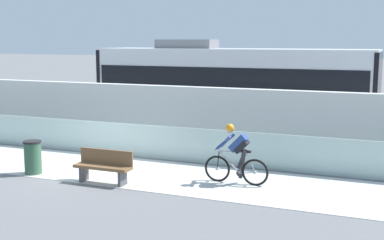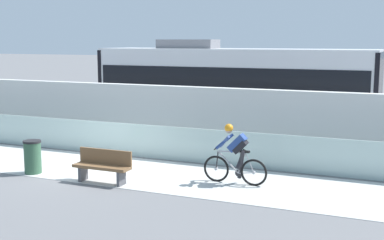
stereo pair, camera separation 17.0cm
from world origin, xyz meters
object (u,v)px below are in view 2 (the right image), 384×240
at_px(bench, 103,165).
at_px(cyclist_on_bike, 235,155).
at_px(trash_bin, 33,157).
at_px(tram, 233,88).

bearing_deg(bench, cyclist_on_bike, 21.39).
distance_m(trash_bin, bench, 2.39).
distance_m(tram, cyclist_on_bike, 7.35).
bearing_deg(cyclist_on_bike, bench, -158.61).
relative_size(cyclist_on_bike, bench, 1.11).
bearing_deg(tram, trash_bin, -111.92).
height_order(tram, cyclist_on_bike, tram).
relative_size(tram, bench, 6.91).
height_order(cyclist_on_bike, trash_bin, cyclist_on_bike).
xyz_separation_m(tram, cyclist_on_bike, (2.41, -6.85, -1.11)).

